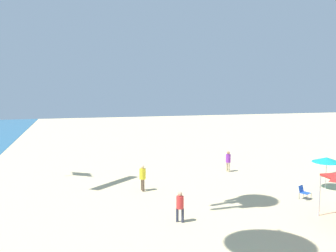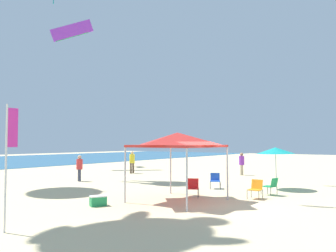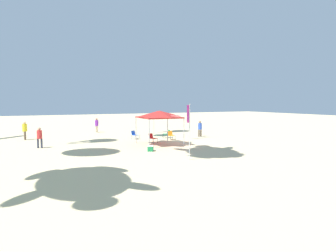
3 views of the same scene
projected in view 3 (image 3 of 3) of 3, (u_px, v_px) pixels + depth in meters
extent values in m
cube|color=beige|center=(175.00, 144.00, 26.44)|extent=(120.00, 120.00, 0.10)
cylinder|color=#B7B7BC|center=(184.00, 132.00, 24.62)|extent=(0.07, 0.07, 2.26)
cylinder|color=#B7B7BC|center=(168.00, 129.00, 27.47)|extent=(0.07, 0.07, 2.26)
cylinder|color=#B7B7BC|center=(149.00, 134.00, 23.34)|extent=(0.07, 0.07, 2.26)
cylinder|color=#B7B7BC|center=(136.00, 130.00, 26.18)|extent=(0.07, 0.07, 2.26)
cube|color=red|center=(159.00, 117.00, 25.30)|extent=(3.27, 3.15, 0.10)
pyramid|color=red|center=(159.00, 114.00, 25.28)|extent=(3.20, 3.09, 0.52)
cylinder|color=silver|center=(154.00, 126.00, 31.79)|extent=(0.08, 0.07, 2.18)
cone|color=teal|center=(154.00, 117.00, 31.70)|extent=(1.94, 1.94, 0.38)
cylinder|color=black|center=(170.00, 138.00, 28.38)|extent=(0.02, 0.02, 0.40)
cylinder|color=black|center=(175.00, 138.00, 28.63)|extent=(0.02, 0.02, 0.40)
cylinder|color=black|center=(168.00, 137.00, 28.83)|extent=(0.02, 0.02, 0.40)
cylinder|color=black|center=(173.00, 137.00, 29.08)|extent=(0.02, 0.02, 0.40)
cube|color=orange|center=(172.00, 136.00, 28.71)|extent=(0.55, 0.55, 0.03)
cube|color=orange|center=(170.00, 133.00, 28.95)|extent=(0.16, 0.50, 0.41)
cylinder|color=black|center=(136.00, 138.00, 28.78)|extent=(0.02, 0.02, 0.40)
cylinder|color=black|center=(139.00, 137.00, 29.21)|extent=(0.02, 0.02, 0.40)
cylinder|color=black|center=(132.00, 137.00, 29.07)|extent=(0.02, 0.02, 0.40)
cylinder|color=black|center=(135.00, 137.00, 29.50)|extent=(0.02, 0.02, 0.40)
cube|color=blue|center=(135.00, 135.00, 29.12)|extent=(0.71, 0.71, 0.03)
cube|color=blue|center=(133.00, 133.00, 29.27)|extent=(0.36, 0.49, 0.41)
cylinder|color=black|center=(163.00, 136.00, 30.30)|extent=(0.02, 0.02, 0.40)
cylinder|color=black|center=(164.00, 136.00, 29.79)|extent=(0.02, 0.02, 0.40)
cylinder|color=black|center=(168.00, 136.00, 30.40)|extent=(0.02, 0.02, 0.40)
cylinder|color=black|center=(169.00, 136.00, 29.90)|extent=(0.02, 0.02, 0.40)
cube|color=#198C4C|center=(166.00, 134.00, 30.08)|extent=(0.63, 0.63, 0.03)
cube|color=#198C4C|center=(169.00, 132.00, 30.12)|extent=(0.51, 0.24, 0.41)
cylinder|color=black|center=(154.00, 141.00, 26.20)|extent=(0.02, 0.02, 0.40)
cylinder|color=black|center=(157.00, 141.00, 26.61)|extent=(0.02, 0.02, 0.40)
cylinder|color=black|center=(149.00, 141.00, 26.51)|extent=(0.02, 0.02, 0.40)
cylinder|color=black|center=(153.00, 140.00, 26.92)|extent=(0.02, 0.02, 0.40)
cube|color=red|center=(153.00, 138.00, 26.55)|extent=(0.70, 0.70, 0.03)
cube|color=red|center=(151.00, 136.00, 26.70)|extent=(0.34, 0.50, 0.41)
cube|color=#1E8C4C|center=(151.00, 149.00, 22.25)|extent=(0.72, 0.63, 0.36)
cube|color=white|center=(150.00, 146.00, 22.24)|extent=(0.74, 0.65, 0.04)
cylinder|color=silver|center=(189.00, 132.00, 18.74)|extent=(0.06, 0.06, 3.53)
cube|color=#E02D9E|center=(188.00, 114.00, 18.81)|extent=(0.30, 0.02, 1.10)
cylinder|color=brown|center=(25.00, 136.00, 28.47)|extent=(0.16, 0.16, 0.81)
cylinder|color=brown|center=(25.00, 135.00, 28.73)|extent=(0.16, 0.16, 0.81)
cylinder|color=yellow|center=(25.00, 128.00, 28.54)|extent=(0.42, 0.42, 0.70)
sphere|color=beige|center=(24.00, 123.00, 28.50)|extent=(0.26, 0.26, 0.26)
cylinder|color=#33384C|center=(42.00, 143.00, 23.60)|extent=(0.15, 0.15, 0.75)
cylinder|color=#33384C|center=(38.00, 143.00, 23.61)|extent=(0.15, 0.15, 0.75)
cylinder|color=red|center=(39.00, 134.00, 23.55)|extent=(0.39, 0.39, 0.65)
sphere|color=tan|center=(39.00, 129.00, 23.51)|extent=(0.24, 0.24, 0.24)
cylinder|color=brown|center=(201.00, 133.00, 31.32)|extent=(0.15, 0.15, 0.75)
cylinder|color=brown|center=(199.00, 133.00, 31.12)|extent=(0.15, 0.15, 0.75)
cylinder|color=blue|center=(200.00, 126.00, 31.16)|extent=(0.39, 0.39, 0.65)
sphere|color=#A87A56|center=(200.00, 122.00, 31.12)|extent=(0.25, 0.25, 0.25)
cylinder|color=#C6B28C|center=(97.00, 129.00, 35.20)|extent=(0.15, 0.15, 0.77)
cylinder|color=#C6B28C|center=(96.00, 129.00, 35.45)|extent=(0.15, 0.15, 0.77)
cylinder|color=purple|center=(97.00, 123.00, 35.26)|extent=(0.40, 0.40, 0.67)
sphere|color=#A87A56|center=(97.00, 119.00, 35.23)|extent=(0.25, 0.25, 0.25)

